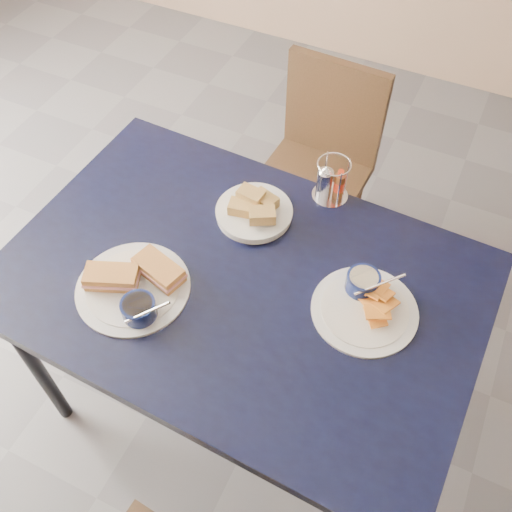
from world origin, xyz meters
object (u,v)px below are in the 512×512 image
at_px(sandwich_plate, 135,285).
at_px(plantain_plate, 365,300).
at_px(bread_basket, 254,210).
at_px(condiment_caddy, 330,182).
at_px(chair_far, 320,153).
at_px(dining_table, 240,291).

xyz_separation_m(sandwich_plate, plantain_plate, (0.57, 0.22, -0.00)).
xyz_separation_m(bread_basket, condiment_caddy, (0.17, 0.17, 0.03)).
height_order(sandwich_plate, plantain_plate, same).
bearing_deg(chair_far, sandwich_plate, -99.12).
bearing_deg(sandwich_plate, bread_basket, 65.60).
bearing_deg(dining_table, sandwich_plate, -146.84).
distance_m(chair_far, plantain_plate, 0.93).
distance_m(dining_table, chair_far, 0.88).
bearing_deg(chair_far, condiment_caddy, -68.52).
xyz_separation_m(chair_far, sandwich_plate, (-0.16, -1.00, 0.29)).
bearing_deg(condiment_caddy, bread_basket, -134.39).
bearing_deg(chair_far, bread_basket, -89.10).
relative_size(chair_far, plantain_plate, 3.00).
relative_size(sandwich_plate, plantain_plate, 1.14).
xyz_separation_m(dining_table, plantain_plate, (0.33, 0.07, 0.08)).
bearing_deg(sandwich_plate, plantain_plate, 21.26).
bearing_deg(plantain_plate, sandwich_plate, -158.74).
distance_m(sandwich_plate, bread_basket, 0.41).
bearing_deg(dining_table, plantain_plate, 11.49).
distance_m(plantain_plate, condiment_caddy, 0.40).
height_order(plantain_plate, condiment_caddy, condiment_caddy).
height_order(plantain_plate, bread_basket, plantain_plate).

